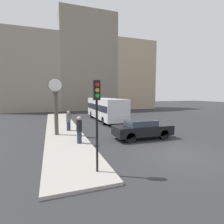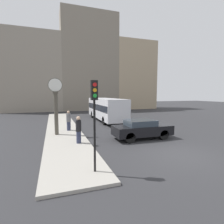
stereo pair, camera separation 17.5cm
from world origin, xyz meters
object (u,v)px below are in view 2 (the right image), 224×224
Objects in this scene: traffic_light_near at (94,107)px; pedestrian_black_jacket at (79,130)px; street_clock at (56,106)px; bus_distant at (106,108)px; sedan_car at (142,129)px; pedestrian_grey_jacket at (69,121)px.

traffic_light_near is 2.12× the size of pedestrian_black_jacket.
bus_distant is at bearing 47.49° from street_clock.
traffic_light_near is at bearing -89.51° from pedestrian_black_jacket.
sedan_car is at bearing -90.51° from bus_distant.
bus_distant is 10.53m from pedestrian_black_jacket.
pedestrian_black_jacket is at bearing -66.49° from street_clock.
traffic_light_near reaches higher than pedestrian_grey_jacket.
sedan_car is 2.47× the size of pedestrian_black_jacket.
traffic_light_near is 7.41m from street_clock.
traffic_light_near is 0.85× the size of street_clock.
pedestrian_grey_jacket is (1.02, 1.28, -1.38)m from street_clock.
street_clock is (-5.87, 2.79, 1.63)m from sedan_car.
traffic_light_near is 2.15× the size of pedestrian_grey_jacket.
street_clock is at bearing -132.51° from bus_distant.
pedestrian_black_jacket reaches higher than pedestrian_grey_jacket.
pedestrian_grey_jacket is (-4.85, 4.07, 0.25)m from sedan_car.
pedestrian_grey_jacket is at bearing 51.46° from street_clock.
pedestrian_grey_jacket is at bearing 139.97° from sedan_car.
street_clock is at bearing 113.51° from pedestrian_black_jacket.
street_clock is 3.48m from pedestrian_black_jacket.
traffic_light_near is 8.75m from pedestrian_grey_jacket.
street_clock is 2.54× the size of pedestrian_grey_jacket.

